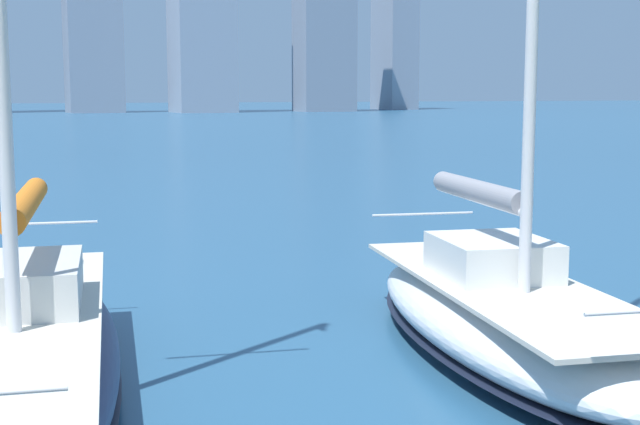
{
  "coord_description": "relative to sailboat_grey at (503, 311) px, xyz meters",
  "views": [
    {
      "loc": [
        3.93,
        3.45,
        3.68
      ],
      "look_at": [
        -0.18,
        -6.6,
        2.2
      ],
      "focal_mm": 50.0,
      "sensor_mm": 36.0,
      "label": 1
    }
  ],
  "objects": [
    {
      "name": "sailboat_orange",
      "position": [
        6.4,
        -0.38,
        0.03
      ],
      "size": [
        3.66,
        9.51,
        11.12
      ],
      "color": "navy",
      "rests_on": "ground"
    },
    {
      "name": "sailboat_grey",
      "position": [
        0.0,
        0.0,
        0.0
      ],
      "size": [
        3.82,
        8.24,
        10.21
      ],
      "color": "silver",
      "rests_on": "ground"
    }
  ]
}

